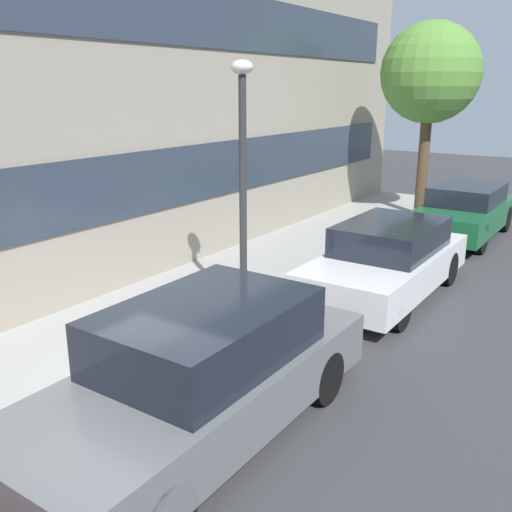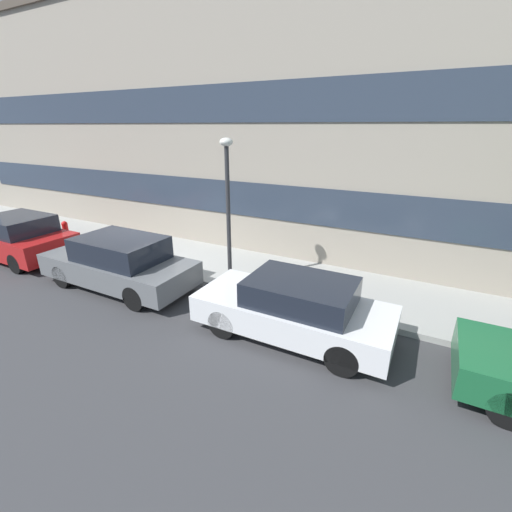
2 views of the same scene
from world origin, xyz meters
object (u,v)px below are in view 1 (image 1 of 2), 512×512
at_px(parked_car_white, 387,260).
at_px(parked_car_green, 464,211).
at_px(lamp_post, 243,160).
at_px(street_tree, 430,74).
at_px(parked_car_grey, 201,373).

distance_m(parked_car_white, parked_car_green, 4.95).
xyz_separation_m(parked_car_white, parked_car_green, (4.95, 0.00, -0.00)).
bearing_deg(lamp_post, parked_car_white, -29.37).
relative_size(parked_car_white, parked_car_green, 1.02).
distance_m(street_tree, lamp_post, 8.77).
bearing_deg(lamp_post, street_tree, 1.25).
height_order(street_tree, lamp_post, street_tree).
bearing_deg(parked_car_green, street_tree, -130.49).
distance_m(parked_car_grey, street_tree, 11.86).
relative_size(parked_car_white, lamp_post, 1.07).
bearing_deg(parked_car_grey, lamp_post, -153.07).
height_order(parked_car_grey, parked_car_white, parked_car_grey).
relative_size(parked_car_grey, lamp_post, 1.16).
xyz_separation_m(parked_car_white, lamp_post, (-2.40, 1.35, 1.88)).
bearing_deg(parked_car_grey, parked_car_white, -180.00).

